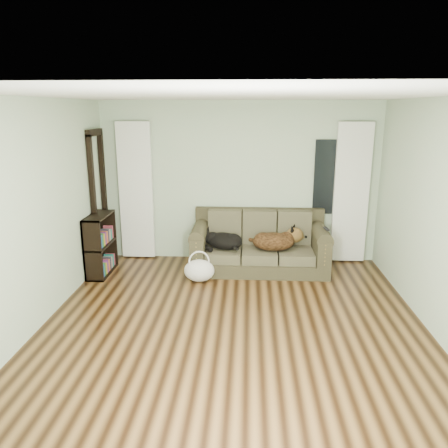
# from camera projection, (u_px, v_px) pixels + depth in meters

# --- Properties ---
(floor) EXTENTS (5.00, 5.00, 0.00)m
(floor) POSITION_uv_depth(u_px,v_px,m) (233.00, 329.00, 5.06)
(floor) COLOR black
(floor) RESTS_ON ground
(ceiling) EXTENTS (5.00, 5.00, 0.00)m
(ceiling) POSITION_uv_depth(u_px,v_px,m) (234.00, 95.00, 4.39)
(ceiling) COLOR white
(ceiling) RESTS_ON ground
(wall_back) EXTENTS (4.50, 0.04, 2.60)m
(wall_back) POSITION_uv_depth(u_px,v_px,m) (239.00, 182.00, 7.13)
(wall_back) COLOR #ABBB9E
(wall_back) RESTS_ON ground
(wall_left) EXTENTS (0.04, 5.00, 2.60)m
(wall_left) POSITION_uv_depth(u_px,v_px,m) (32.00, 217.00, 4.85)
(wall_left) COLOR #ABBB9E
(wall_left) RESTS_ON ground
(wall_right) EXTENTS (0.04, 5.00, 2.60)m
(wall_right) POSITION_uv_depth(u_px,v_px,m) (447.00, 223.00, 4.60)
(wall_right) COLOR #ABBB9E
(wall_right) RESTS_ON ground
(curtain_left) EXTENTS (0.55, 0.08, 2.25)m
(curtain_left) POSITION_uv_depth(u_px,v_px,m) (136.00, 191.00, 7.19)
(curtain_left) COLOR white
(curtain_left) RESTS_ON ground
(curtain_right) EXTENTS (0.55, 0.08, 2.25)m
(curtain_right) POSITION_uv_depth(u_px,v_px,m) (351.00, 194.00, 7.00)
(curtain_right) COLOR white
(curtain_right) RESTS_ON ground
(window_pane) EXTENTS (0.50, 0.03, 1.20)m
(window_pane) POSITION_uv_depth(u_px,v_px,m) (329.00, 177.00, 7.00)
(window_pane) COLOR black
(window_pane) RESTS_ON wall_back
(door_casing) EXTENTS (0.07, 0.60, 2.10)m
(door_casing) POSITION_uv_depth(u_px,v_px,m) (99.00, 201.00, 6.89)
(door_casing) COLOR black
(door_casing) RESTS_ON ground
(sofa) EXTENTS (2.09, 0.90, 0.86)m
(sofa) POSITION_uv_depth(u_px,v_px,m) (259.00, 242.00, 6.83)
(sofa) COLOR black
(sofa) RESTS_ON floor
(dog_black_lab) EXTENTS (0.73, 0.65, 0.25)m
(dog_black_lab) POSITION_uv_depth(u_px,v_px,m) (222.00, 240.00, 6.81)
(dog_black_lab) COLOR black
(dog_black_lab) RESTS_ON sofa
(dog_shepherd) EXTENTS (0.68, 0.48, 0.30)m
(dog_shepherd) POSITION_uv_depth(u_px,v_px,m) (276.00, 241.00, 6.75)
(dog_shepherd) COLOR black
(dog_shepherd) RESTS_ON sofa
(tv_remote) EXTENTS (0.08, 0.19, 0.02)m
(tv_remote) POSITION_uv_depth(u_px,v_px,m) (326.00, 229.00, 6.52)
(tv_remote) COLOR black
(tv_remote) RESTS_ON sofa
(tote_bag) EXTENTS (0.48, 0.39, 0.33)m
(tote_bag) POSITION_uv_depth(u_px,v_px,m) (199.00, 271.00, 6.42)
(tote_bag) COLOR silver
(tote_bag) RESTS_ON floor
(bookshelf) EXTENTS (0.32, 0.76, 0.93)m
(bookshelf) POSITION_uv_depth(u_px,v_px,m) (100.00, 242.00, 6.64)
(bookshelf) COLOR black
(bookshelf) RESTS_ON floor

